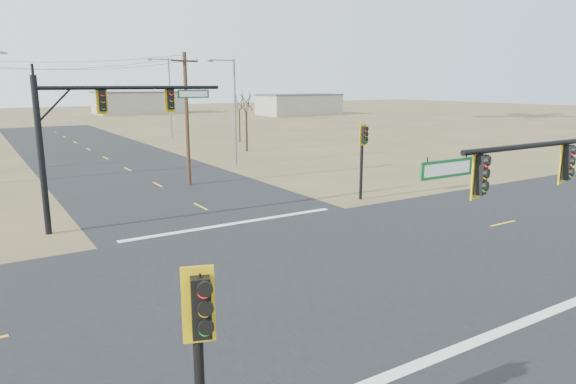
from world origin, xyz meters
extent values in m
plane|color=brown|center=(0.00, 0.00, 0.00)|extent=(320.00, 320.00, 0.00)
cube|color=black|center=(0.00, 0.00, 0.01)|extent=(160.00, 14.00, 0.02)
cube|color=black|center=(0.00, 0.00, 0.01)|extent=(14.00, 160.00, 0.02)
cube|color=silver|center=(0.00, -7.50, 0.03)|extent=(12.00, 0.40, 0.01)
cube|color=silver|center=(0.00, 7.50, 0.03)|extent=(12.00, 0.40, 0.01)
cylinder|color=black|center=(3.50, -7.50, 5.52)|extent=(8.75, 0.16, 0.16)
cube|color=#0B5124|center=(-1.43, -7.50, 5.17)|extent=(1.80, 0.05, 0.45)
cylinder|color=black|center=(-8.49, 10.73, 3.81)|extent=(0.30, 0.30, 7.62)
cylinder|color=black|center=(-3.87, 10.73, 7.02)|extent=(9.25, 0.20, 0.20)
cube|color=#0B5124|center=(-0.69, 10.73, 6.67)|extent=(1.80, 0.05, 0.45)
cylinder|color=black|center=(9.44, 8.52, 2.32)|extent=(0.20, 0.20, 4.64)
cylinder|color=#432A1D|center=(1.96, 18.73, 4.67)|extent=(0.27, 0.27, 9.35)
cube|color=#432A1D|center=(1.96, 18.73, 8.75)|extent=(2.21, 0.81, 0.12)
cylinder|color=slate|center=(9.13, 25.57, 4.70)|extent=(0.19, 0.19, 9.39)
cylinder|color=slate|center=(8.01, 25.57, 9.19)|extent=(2.25, 0.11, 0.11)
cube|color=slate|center=(6.88, 25.57, 9.09)|extent=(0.56, 0.37, 0.17)
cylinder|color=slate|center=(12.06, 50.75, 5.24)|extent=(0.21, 0.21, 10.48)
cylinder|color=slate|center=(10.80, 50.75, 10.28)|extent=(2.52, 0.13, 0.13)
cube|color=slate|center=(9.54, 50.75, 10.18)|extent=(0.62, 0.40, 0.19)
cube|color=slate|center=(-7.54, 40.51, 10.01)|extent=(0.61, 0.39, 0.19)
cylinder|color=black|center=(14.24, 33.24, 2.18)|extent=(0.23, 0.23, 4.36)
cylinder|color=black|center=(17.61, 41.58, 2.02)|extent=(0.18, 0.18, 4.03)
cube|color=gray|center=(25.00, 110.00, 2.50)|extent=(20.00, 12.00, 5.00)
cube|color=gray|center=(55.00, 85.00, 2.25)|extent=(18.00, 10.00, 4.50)
camera|label=1|loc=(-11.40, -16.00, 7.24)|focal=32.00mm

